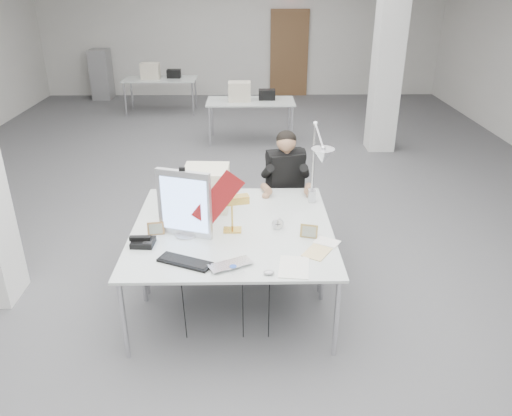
{
  "coord_description": "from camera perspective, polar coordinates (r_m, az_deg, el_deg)",
  "views": [
    {
      "loc": [
        0.15,
        -6.09,
        2.82
      ],
      "look_at": [
        0.22,
        -2.0,
        0.92
      ],
      "focal_mm": 35.0,
      "sensor_mm": 36.0,
      "label": 1
    }
  ],
  "objects": [
    {
      "name": "room_shell",
      "position": [
        6.32,
        -2.02,
        14.68
      ],
      "size": [
        10.04,
        14.04,
        3.24
      ],
      "color": "#4F4F52",
      "rests_on": "ground"
    },
    {
      "name": "desk_main",
      "position": [
        4.15,
        -2.89,
        -5.16
      ],
      "size": [
        1.8,
        0.9,
        0.02
      ],
      "primitive_type": "cube",
      "color": "silver",
      "rests_on": "room_shell"
    },
    {
      "name": "desk_second",
      "position": [
        4.95,
        -2.58,
        0.08
      ],
      "size": [
        1.8,
        0.9,
        0.02
      ],
      "primitive_type": "cube",
      "color": "silver",
      "rests_on": "room_shell"
    },
    {
      "name": "bg_desk_a",
      "position": [
        9.32,
        -0.62,
        12.09
      ],
      "size": [
        1.6,
        0.8,
        0.02
      ],
      "primitive_type": "cube",
      "color": "silver",
      "rests_on": "room_shell"
    },
    {
      "name": "bg_desk_b",
      "position": [
        11.64,
        -10.9,
        14.26
      ],
      "size": [
        1.6,
        0.8,
        0.02
      ],
      "primitive_type": "cube",
      "color": "silver",
      "rests_on": "room_shell"
    },
    {
      "name": "filing_cabinet",
      "position": [
        13.43,
        -17.25,
        14.39
      ],
      "size": [
        0.45,
        0.55,
        1.2
      ],
      "primitive_type": "cube",
      "color": "gray",
      "rests_on": "room_shell"
    },
    {
      "name": "office_chair",
      "position": [
        5.65,
        3.27,
        1.02
      ],
      "size": [
        0.64,
        0.64,
        1.07
      ],
      "primitive_type": null,
      "rotation": [
        0.0,
        0.0,
        0.27
      ],
      "color": "black",
      "rests_on": "room_shell"
    },
    {
      "name": "seated_person",
      "position": [
        5.46,
        3.4,
        4.32
      ],
      "size": [
        0.61,
        0.69,
        0.88
      ],
      "primitive_type": null,
      "rotation": [
        0.0,
        0.0,
        0.27
      ],
      "color": "black",
      "rests_on": "office_chair"
    },
    {
      "name": "monitor",
      "position": [
        4.3,
        -8.19,
        0.48
      ],
      "size": [
        0.48,
        0.2,
        0.6
      ],
      "primitive_type": "cube",
      "rotation": [
        0.0,
        0.0,
        -0.32
      ],
      "color": "silver",
      "rests_on": "desk_main"
    },
    {
      "name": "pennant",
      "position": [
        4.22,
        -4.34,
        1.05
      ],
      "size": [
        0.46,
        0.13,
        0.51
      ],
      "primitive_type": "cube",
      "rotation": [
        0.0,
        -0.87,
        0.25
      ],
      "color": "maroon",
      "rests_on": "monitor"
    },
    {
      "name": "keyboard",
      "position": [
        4.02,
        -8.12,
        -6.12
      ],
      "size": [
        0.47,
        0.32,
        0.02
      ],
      "primitive_type": "cube",
      "rotation": [
        0.0,
        0.0,
        -0.43
      ],
      "color": "black",
      "rests_on": "desk_main"
    },
    {
      "name": "laptop",
      "position": [
        3.9,
        -2.63,
        -6.88
      ],
      "size": [
        0.41,
        0.35,
        0.03
      ],
      "primitive_type": "imported",
      "rotation": [
        0.0,
        0.0,
        0.46
      ],
      "color": "#B8B8BD",
      "rests_on": "desk_main"
    },
    {
      "name": "mouse",
      "position": [
        3.83,
        1.48,
        -7.39
      ],
      "size": [
        0.09,
        0.07,
        0.03
      ],
      "primitive_type": "ellipsoid",
      "rotation": [
        0.0,
        0.0,
        -0.2
      ],
      "color": "#A4A3A7",
      "rests_on": "desk_main"
    },
    {
      "name": "bankers_lamp",
      "position": [
        4.39,
        -2.76,
        -0.66
      ],
      "size": [
        0.32,
        0.18,
        0.34
      ],
      "primitive_type": null,
      "rotation": [
        0.0,
        0.0,
        0.22
      ],
      "color": "gold",
      "rests_on": "desk_main"
    },
    {
      "name": "desk_phone",
      "position": [
        4.33,
        -12.78,
        -3.87
      ],
      "size": [
        0.2,
        0.18,
        0.05
      ],
      "primitive_type": "cube",
      "rotation": [
        0.0,
        0.0,
        -0.07
      ],
      "color": "black",
      "rests_on": "desk_main"
    },
    {
      "name": "picture_frame_left",
      "position": [
        4.47,
        -11.38,
        -2.3
      ],
      "size": [
        0.15,
        0.06,
        0.12
      ],
      "primitive_type": "cube",
      "rotation": [
        -0.21,
        0.0,
        0.15
      ],
      "color": "#AB7C49",
      "rests_on": "desk_main"
    },
    {
      "name": "picture_frame_right",
      "position": [
        4.35,
        6.07,
        -2.65
      ],
      "size": [
        0.16,
        0.08,
        0.12
      ],
      "primitive_type": "cube",
      "rotation": [
        -0.21,
        0.0,
        -0.27
      ],
      "color": "#AA8B49",
      "rests_on": "desk_main"
    },
    {
      "name": "desk_clock",
      "position": [
        4.48,
        2.5,
        -1.81
      ],
      "size": [
        0.11,
        0.06,
        0.11
      ],
      "primitive_type": "cylinder",
      "rotation": [
        1.57,
        0.0,
        0.23
      ],
      "color": "silver",
      "rests_on": "desk_main"
    },
    {
      "name": "paper_stack_a",
      "position": [
        3.94,
        4.37,
        -6.75
      ],
      "size": [
        0.27,
        0.36,
        0.01
      ],
      "primitive_type": "cube",
      "rotation": [
        0.0,
        0.0,
        -0.13
      ],
      "color": "white",
      "rests_on": "desk_main"
    },
    {
      "name": "paper_stack_b",
      "position": [
        4.15,
        6.98,
        -5.04
      ],
      "size": [
        0.28,
        0.3,
        0.01
      ],
      "primitive_type": "cube",
      "rotation": [
        0.0,
        0.0,
        -0.56
      ],
      "color": "#DFC385",
      "rests_on": "desk_main"
    },
    {
      "name": "paper_stack_c",
      "position": [
        4.32,
        8.12,
        -3.85
      ],
      "size": [
        0.25,
        0.23,
        0.01
      ],
      "primitive_type": "cube",
      "rotation": [
        0.0,
        0.0,
        -0.53
      ],
      "color": "white",
      "rests_on": "desk_main"
    },
    {
      "name": "beige_monitor",
      "position": [
        4.87,
        -5.67,
        2.32
      ],
      "size": [
        0.44,
        0.42,
        0.4
      ],
      "primitive_type": "cube",
      "rotation": [
        0.0,
        0.0,
        -0.05
      ],
      "color": "beige",
      "rests_on": "desk_second"
    },
    {
      "name": "architect_lamp",
      "position": [
        4.68,
        6.97,
        4.43
      ],
      "size": [
        0.4,
        0.72,
        0.88
      ],
      "primitive_type": null,
      "rotation": [
        0.0,
        0.0,
        0.27
      ],
      "color": "#B2B3B7",
      "rests_on": "desk_second"
    }
  ]
}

